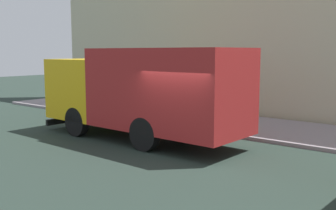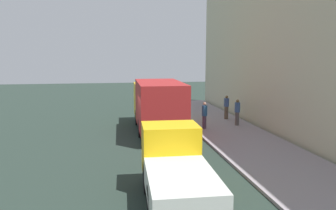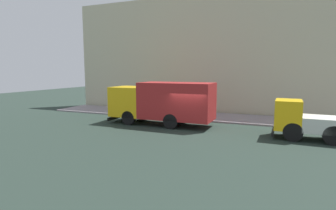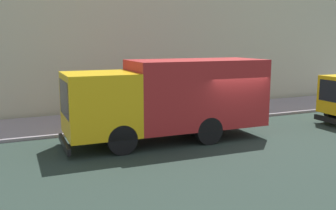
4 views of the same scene
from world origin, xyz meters
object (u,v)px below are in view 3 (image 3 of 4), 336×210
object	(u,v)px
large_utility_truck	(162,101)
pedestrian_walking	(181,103)
small_flatbed_truck	(309,121)
pedestrian_standing	(160,102)
pedestrian_third	(178,106)

from	to	relation	value
large_utility_truck	pedestrian_walking	xyz separation A→B (m)	(5.35, 0.41, -0.73)
small_flatbed_truck	pedestrian_standing	size ratio (longest dim) A/B	2.80
large_utility_truck	pedestrian_standing	size ratio (longest dim) A/B	4.69
pedestrian_walking	pedestrian_third	world-z (taller)	pedestrian_walking
pedestrian_standing	small_flatbed_truck	bearing A→B (deg)	-59.67
small_flatbed_truck	pedestrian_third	distance (m)	10.27
small_flatbed_truck	pedestrian_walking	distance (m)	11.86
large_utility_truck	pedestrian_walking	distance (m)	5.42
large_utility_truck	pedestrian_standing	distance (m)	6.04
large_utility_truck	pedestrian_standing	world-z (taller)	large_utility_truck
pedestrian_standing	pedestrian_third	world-z (taller)	pedestrian_standing
small_flatbed_truck	pedestrian_third	xyz separation A→B (m)	(3.74, 9.56, -0.10)
small_flatbed_truck	pedestrian_standing	xyz separation A→B (m)	(6.19, 12.32, -0.09)
pedestrian_walking	pedestrian_standing	world-z (taller)	pedestrian_walking
pedestrian_walking	pedestrian_third	bearing A→B (deg)	172.59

